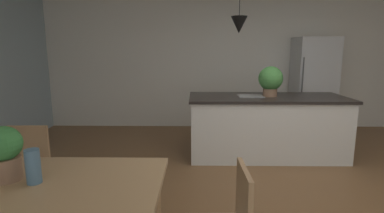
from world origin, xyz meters
The scene contains 10 objects.
ground_plane centered at (0.00, 0.00, -0.02)m, with size 10.00×8.40×0.04m, color brown.
wall_back_kitchen centered at (0.00, 3.26, 1.35)m, with size 10.00×0.12×2.70m, color white.
dining_table centered at (-2.17, -1.17, 0.69)m, with size 1.87×0.98×0.75m.
chair_far_left centered at (-2.59, -0.31, 0.47)m, with size 0.41×0.41×0.87m.
kitchen_island centered at (0.02, 1.46, 0.46)m, with size 2.27×0.92×0.91m.
refrigerator centered at (1.22, 2.86, 0.90)m, with size 0.73×0.67×1.80m.
pendant_over_island_main centered at (-0.42, 1.46, 1.91)m, with size 0.23×0.23×0.91m.
potted_plant_on_island centered at (0.06, 1.46, 1.14)m, with size 0.35×0.35×0.44m.
potted_plant_on_table centered at (-2.21, -1.08, 0.94)m, with size 0.22×0.22×0.35m.
vase_on_dining_table centered at (-2.01, -1.12, 0.86)m, with size 0.09×0.09×0.21m.
Camera 1 is at (-1.02, -2.80, 1.55)m, focal length 27.58 mm.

